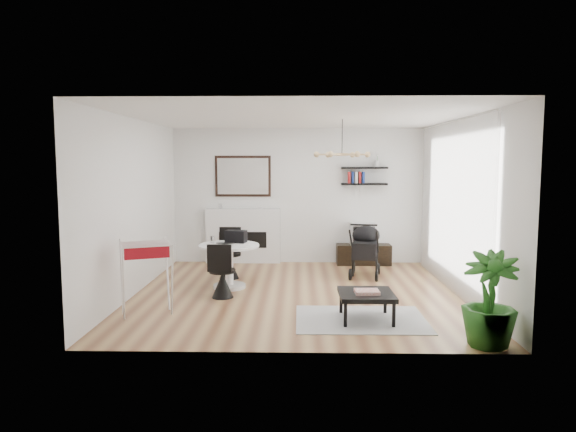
{
  "coord_description": "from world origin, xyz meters",
  "views": [
    {
      "loc": [
        0.03,
        -7.81,
        2.03
      ],
      "look_at": [
        -0.15,
        0.4,
        1.17
      ],
      "focal_mm": 32.0,
      "sensor_mm": 36.0,
      "label": 1
    }
  ],
  "objects_px": {
    "tv_console": "(363,254)",
    "coffee_table": "(366,295)",
    "crt_tv": "(363,234)",
    "fireplace": "(243,229)",
    "potted_plant": "(489,299)",
    "stroller": "(365,252)",
    "dining_table": "(229,259)",
    "drying_rack": "(146,277)"
  },
  "relations": [
    {
      "from": "tv_console",
      "to": "stroller",
      "type": "height_order",
      "value": "stroller"
    },
    {
      "from": "tv_console",
      "to": "coffee_table",
      "type": "xyz_separation_m",
      "value": [
        -0.42,
        -3.65,
        0.13
      ]
    },
    {
      "from": "stroller",
      "to": "coffee_table",
      "type": "height_order",
      "value": "stroller"
    },
    {
      "from": "dining_table",
      "to": "coffee_table",
      "type": "relative_size",
      "value": 1.39
    },
    {
      "from": "crt_tv",
      "to": "drying_rack",
      "type": "relative_size",
      "value": 0.5
    },
    {
      "from": "tv_console",
      "to": "stroller",
      "type": "relative_size",
      "value": 1.06
    },
    {
      "from": "crt_tv",
      "to": "coffee_table",
      "type": "distance_m",
      "value": 3.68
    },
    {
      "from": "fireplace",
      "to": "drying_rack",
      "type": "distance_m",
      "value": 3.69
    },
    {
      "from": "fireplace",
      "to": "tv_console",
      "type": "bearing_deg",
      "value": -2.86
    },
    {
      "from": "crt_tv",
      "to": "tv_console",
      "type": "bearing_deg",
      "value": 7.99
    },
    {
      "from": "fireplace",
      "to": "crt_tv",
      "type": "xyz_separation_m",
      "value": [
        2.39,
        -0.12,
        -0.07
      ]
    },
    {
      "from": "dining_table",
      "to": "tv_console",
      "type": "bearing_deg",
      "value": 39.31
    },
    {
      "from": "crt_tv",
      "to": "coffee_table",
      "type": "xyz_separation_m",
      "value": [
        -0.4,
        -3.65,
        -0.29
      ]
    },
    {
      "from": "coffee_table",
      "to": "stroller",
      "type": "bearing_deg",
      "value": 83.09
    },
    {
      "from": "coffee_table",
      "to": "potted_plant",
      "type": "relative_size",
      "value": 0.66
    },
    {
      "from": "fireplace",
      "to": "stroller",
      "type": "relative_size",
      "value": 2.14
    },
    {
      "from": "drying_rack",
      "to": "fireplace",
      "type": "bearing_deg",
      "value": 54.05
    },
    {
      "from": "fireplace",
      "to": "tv_console",
      "type": "height_order",
      "value": "fireplace"
    },
    {
      "from": "dining_table",
      "to": "coffee_table",
      "type": "height_order",
      "value": "dining_table"
    },
    {
      "from": "coffee_table",
      "to": "potted_plant",
      "type": "bearing_deg",
      "value": -36.25
    },
    {
      "from": "crt_tv",
      "to": "drying_rack",
      "type": "distance_m",
      "value": 4.77
    },
    {
      "from": "tv_console",
      "to": "stroller",
      "type": "bearing_deg",
      "value": -95.63
    },
    {
      "from": "drying_rack",
      "to": "stroller",
      "type": "xyz_separation_m",
      "value": [
        3.21,
        2.38,
        -0.08
      ]
    },
    {
      "from": "fireplace",
      "to": "coffee_table",
      "type": "relative_size",
      "value": 3.09
    },
    {
      "from": "fireplace",
      "to": "drying_rack",
      "type": "xyz_separation_m",
      "value": [
        -0.9,
        -3.58,
        -0.17
      ]
    },
    {
      "from": "crt_tv",
      "to": "drying_rack",
      "type": "bearing_deg",
      "value": -133.63
    },
    {
      "from": "tv_console",
      "to": "crt_tv",
      "type": "bearing_deg",
      "value": -172.01
    },
    {
      "from": "stroller",
      "to": "drying_rack",
      "type": "bearing_deg",
      "value": -131.87
    },
    {
      "from": "tv_console",
      "to": "stroller",
      "type": "distance_m",
      "value": 1.1
    },
    {
      "from": "drying_rack",
      "to": "crt_tv",
      "type": "bearing_deg",
      "value": 24.55
    },
    {
      "from": "stroller",
      "to": "potted_plant",
      "type": "distance_m",
      "value": 3.6
    },
    {
      "from": "stroller",
      "to": "crt_tv",
      "type": "bearing_deg",
      "value": 97.13
    },
    {
      "from": "crt_tv",
      "to": "coffee_table",
      "type": "bearing_deg",
      "value": -96.18
    },
    {
      "from": "crt_tv",
      "to": "stroller",
      "type": "bearing_deg",
      "value": -94.42
    },
    {
      "from": "potted_plant",
      "to": "stroller",
      "type": "bearing_deg",
      "value": 104.77
    },
    {
      "from": "drying_rack",
      "to": "stroller",
      "type": "bearing_deg",
      "value": 14.77
    },
    {
      "from": "tv_console",
      "to": "crt_tv",
      "type": "xyz_separation_m",
      "value": [
        -0.02,
        -0.0,
        0.42
      ]
    },
    {
      "from": "crt_tv",
      "to": "fireplace",
      "type": "bearing_deg",
      "value": 177.04
    },
    {
      "from": "drying_rack",
      "to": "coffee_table",
      "type": "bearing_deg",
      "value": -25.66
    },
    {
      "from": "fireplace",
      "to": "stroller",
      "type": "distance_m",
      "value": 2.61
    },
    {
      "from": "fireplace",
      "to": "dining_table",
      "type": "height_order",
      "value": "fireplace"
    },
    {
      "from": "fireplace",
      "to": "dining_table",
      "type": "xyz_separation_m",
      "value": [
        0.0,
        -2.1,
        -0.22
      ]
    }
  ]
}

